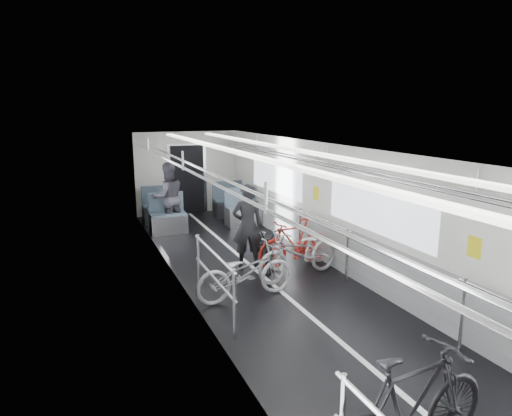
{
  "coord_description": "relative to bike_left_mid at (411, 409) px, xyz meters",
  "views": [
    {
      "loc": [
        -3.16,
        -6.04,
        3.07
      ],
      "look_at": [
        0.0,
        1.67,
        1.23
      ],
      "focal_mm": 32.0,
      "sensor_mm": 36.0,
      "label": 1
    }
  ],
  "objects": [
    {
      "name": "person_standing",
      "position": [
        0.56,
        5.31,
        0.28
      ],
      "size": [
        0.67,
        0.51,
        1.65
      ],
      "primitive_type": "imported",
      "rotation": [
        0.0,
        0.0,
        2.93
      ],
      "color": "black",
      "rests_on": "floor"
    },
    {
      "name": "bike_right_mid",
      "position": [
        1.23,
        4.37,
        -0.06
      ],
      "size": [
        1.96,
        1.07,
        0.97
      ],
      "primitive_type": "imported",
      "rotation": [
        0.0,
        0.0,
        -1.33
      ],
      "color": "#9C9DA0",
      "rests_on": "floor"
    },
    {
      "name": "bike_left_far",
      "position": [
        -0.03,
        3.87,
        -0.1
      ],
      "size": [
        1.76,
        0.73,
        0.9
      ],
      "primitive_type": "imported",
      "rotation": [
        0.0,
        0.0,
        1.65
      ],
      "color": "#A5A6AA",
      "rests_on": "floor"
    },
    {
      "name": "bike_right_far",
      "position": [
        1.42,
        4.98,
        -0.07
      ],
      "size": [
        1.63,
        0.59,
        0.96
      ],
      "primitive_type": "imported",
      "rotation": [
        0.0,
        0.0,
        -1.48
      ],
      "color": "#AC1D15",
      "rests_on": "floor"
    },
    {
      "name": "bike_left_mid",
      "position": [
        0.0,
        0.0,
        0.0
      ],
      "size": [
        1.87,
        0.7,
        1.1
      ],
      "primitive_type": "imported",
      "rotation": [
        0.0,
        0.0,
        1.67
      ],
      "color": "black",
      "rests_on": "floor"
    },
    {
      "name": "bike_aisle",
      "position": [
        0.89,
        5.21,
        -0.12
      ],
      "size": [
        0.95,
        1.71,
        0.85
      ],
      "primitive_type": "imported",
      "rotation": [
        0.0,
        0.0,
        -0.25
      ],
      "color": "black",
      "rests_on": "floor"
    },
    {
      "name": "person_seated",
      "position": [
        -0.32,
        8.53,
        0.33
      ],
      "size": [
        0.92,
        0.76,
        1.75
      ],
      "primitive_type": "imported",
      "rotation": [
        0.0,
        0.0,
        3.26
      ],
      "color": "#323039",
      "rests_on": "floor"
    },
    {
      "name": "car_shell",
      "position": [
        0.63,
        5.14,
        0.58
      ],
      "size": [
        3.02,
        14.01,
        2.41
      ],
      "color": "black",
      "rests_on": "ground"
    }
  ]
}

